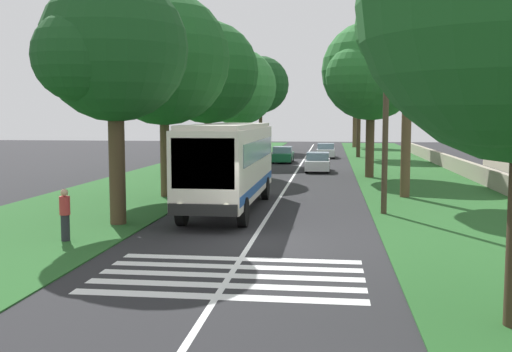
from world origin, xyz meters
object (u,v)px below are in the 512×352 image
coach_bus (230,161)px  trailing_car_0 (318,163)px  roadside_tree_right_4 (406,29)px  roadside_tree_left_0 (259,86)px  utility_pole (386,109)px  trailing_car_2 (326,151)px  roadside_tree_left_4 (235,89)px  roadside_tree_left_3 (204,76)px  pedestrian (65,214)px  trailing_car_1 (283,155)px  roadside_tree_right_0 (355,96)px  roadside_tree_right_2 (369,74)px  roadside_tree_left_2 (112,52)px  roadside_tree_right_1 (358,73)px  roadside_tree_left_1 (161,63)px

coach_bus → trailing_car_0: (18.96, -3.37, -1.48)m
roadside_tree_right_4 → trailing_car_0: bearing=18.0°
roadside_tree_left_0 → utility_pole: roadside_tree_left_0 is taller
trailing_car_0 → trailing_car_2: size_ratio=1.00×
coach_bus → roadside_tree_left_4: bearing=8.7°
trailing_car_2 → roadside_tree_left_3: (-18.95, 8.22, 6.19)m
utility_pole → pedestrian: utility_pole is taller
trailing_car_1 → roadside_tree_left_3: roadside_tree_left_3 is taller
trailing_car_0 → utility_pole: 19.95m
trailing_car_0 → trailing_car_2: 15.37m
trailing_car_0 → roadside_tree_left_4: bearing=43.3°
roadside_tree_right_0 → roadside_tree_right_2: (-40.09, 0.64, 0.05)m
roadside_tree_left_0 → pedestrian: size_ratio=6.50×
coach_bus → roadside_tree_left_2: (-4.02, 3.69, 4.24)m
trailing_car_0 → roadside_tree_right_2: 8.11m
roadside_tree_left_4 → roadside_tree_right_2: roadside_tree_right_2 is taller
roadside_tree_left_4 → roadside_tree_left_0: bearing=-0.5°
coach_bus → trailing_car_1: coach_bus is taller
coach_bus → roadside_tree_right_0: size_ratio=1.19×
trailing_car_1 → roadside_tree_left_0: (16.14, 4.04, 6.89)m
roadside_tree_right_4 → trailing_car_1: bearing=19.3°
trailing_car_1 → roadside_tree_left_4: roadside_tree_left_4 is taller
trailing_car_2 → roadside_tree_right_2: 20.54m
coach_bus → pedestrian: 8.45m
roadside_tree_right_1 → roadside_tree_right_2: (-20.11, 0.20, -1.56)m
roadside_tree_left_1 → roadside_tree_right_2: bearing=-44.4°
roadside_tree_left_3 → roadside_tree_right_2: bearing=-92.1°
utility_pole → roadside_tree_right_1: bearing=-0.7°
coach_bus → roadside_tree_right_4: size_ratio=1.01×
coach_bus → trailing_car_2: size_ratio=2.60×
roadside_tree_left_2 → roadside_tree_right_4: bearing=-52.1°
trailing_car_0 → roadside_tree_right_1: bearing=-12.5°
roadside_tree_right_4 → pedestrian: bearing=135.5°
roadside_tree_right_2 → roadside_tree_left_2: bearing=151.2°
trailing_car_0 → utility_pole: bearing=-170.7°
roadside_tree_right_1 → utility_pole: size_ratio=1.38×
roadside_tree_right_1 → roadside_tree_right_2: 20.17m
utility_pole → coach_bus: bearing=86.6°
roadside_tree_left_3 → utility_pole: (-15.76, -10.91, -2.51)m
trailing_car_1 → roadside_tree_right_0: (27.71, -7.29, 6.14)m
trailing_car_1 → utility_pole: bearing=-166.9°
trailing_car_2 → roadside_tree_left_3: size_ratio=0.41×
trailing_car_0 → roadside_tree_right_4: bearing=-162.0°
roadside_tree_right_0 → roadside_tree_right_2: bearing=179.1°
roadside_tree_right_2 → utility_pole: size_ratio=1.23×
trailing_car_0 → roadside_tree_left_0: (24.52, 7.32, 6.89)m
roadside_tree_right_2 → trailing_car_0: bearing=40.2°
trailing_car_1 → utility_pole: utility_pole is taller
trailing_car_0 → roadside_tree_left_1: (-15.10, 7.48, 6.06)m
roadside_tree_left_4 → roadside_tree_right_0: (28.17, -11.48, 0.34)m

